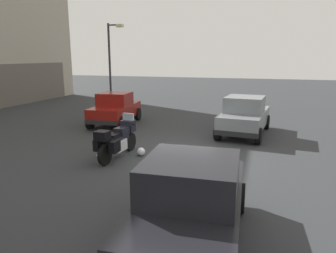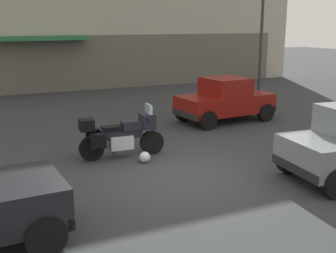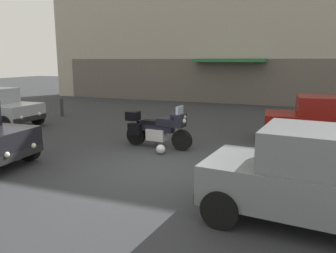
# 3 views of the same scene
# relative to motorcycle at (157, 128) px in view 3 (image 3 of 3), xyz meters

# --- Properties ---
(ground_plane) EXTENTS (80.00, 80.00, 0.00)m
(ground_plane) POSITION_rel_motorcycle_xyz_m (0.89, -1.93, -0.62)
(ground_plane) COLOR #2D3033
(building_facade_rear) EXTENTS (28.37, 3.40, 12.62)m
(building_facade_rear) POSITION_rel_motorcycle_xyz_m (0.88, 12.89, 5.64)
(building_facade_rear) COLOR #A89E8E
(building_facade_rear) RESTS_ON ground
(motorcycle) EXTENTS (2.26, 0.80, 1.36)m
(motorcycle) POSITION_rel_motorcycle_xyz_m (0.00, 0.00, 0.00)
(motorcycle) COLOR black
(motorcycle) RESTS_ON ground
(helmet) EXTENTS (0.28, 0.28, 0.28)m
(helmet) POSITION_rel_motorcycle_xyz_m (0.40, -0.66, -0.48)
(helmet) COLOR silver
(helmet) RESTS_ON ground
(car_compact_side) EXTENTS (3.57, 1.96, 1.56)m
(car_compact_side) POSITION_rel_motorcycle_xyz_m (4.74, 2.44, 0.15)
(car_compact_side) COLOR maroon
(car_compact_side) RESTS_ON ground
(car_wagon_end) EXTENTS (3.99, 2.13, 1.64)m
(car_wagon_end) POSITION_rel_motorcycle_xyz_m (4.50, -3.75, 0.19)
(car_wagon_end) COLOR slate
(car_wagon_end) RESTS_ON ground
(bollard_curbside) EXTENTS (0.16, 0.16, 0.93)m
(bollard_curbside) POSITION_rel_motorcycle_xyz_m (-6.81, 3.93, -0.13)
(bollard_curbside) COLOR #333338
(bollard_curbside) RESTS_ON ground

